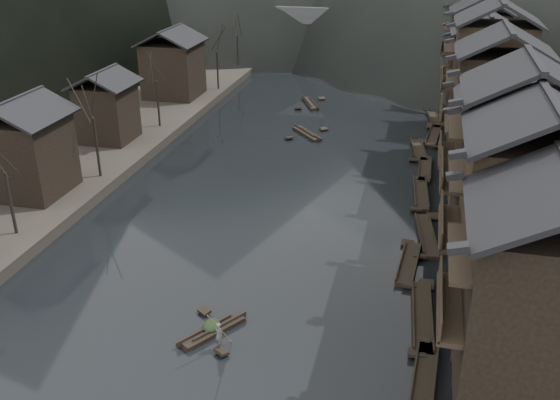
% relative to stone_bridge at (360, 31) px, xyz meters
% --- Properties ---
extents(water, '(300.00, 300.00, 0.00)m').
position_rel_stone_bridge_xyz_m(water, '(0.00, -72.00, -5.11)').
color(water, black).
rests_on(water, ground).
extents(left_bank, '(40.00, 200.00, 1.20)m').
position_rel_stone_bridge_xyz_m(left_bank, '(-35.00, -32.00, -4.51)').
color(left_bank, '#2D2823').
rests_on(left_bank, ground).
extents(stilt_houses, '(9.00, 67.60, 15.70)m').
position_rel_stone_bridge_xyz_m(stilt_houses, '(17.28, -53.02, 3.77)').
color(stilt_houses, black).
rests_on(stilt_houses, ground).
extents(left_houses, '(8.10, 53.20, 8.73)m').
position_rel_stone_bridge_xyz_m(left_houses, '(-20.50, -51.88, 0.55)').
color(left_houses, black).
rests_on(left_houses, left_bank).
extents(bare_trees, '(3.93, 73.69, 7.87)m').
position_rel_stone_bridge_xyz_m(bare_trees, '(-17.00, -48.44, 1.49)').
color(bare_trees, black).
rests_on(bare_trees, left_bank).
extents(moored_sampans, '(3.39, 62.22, 0.47)m').
position_rel_stone_bridge_xyz_m(moored_sampans, '(12.15, -51.12, -4.91)').
color(moored_sampans, black).
rests_on(moored_sampans, water).
extents(midriver_boats, '(5.67, 17.66, 0.45)m').
position_rel_stone_bridge_xyz_m(midriver_boats, '(-2.13, -32.71, -4.91)').
color(midriver_boats, black).
rests_on(midriver_boats, water).
extents(stone_bridge, '(40.00, 6.00, 9.00)m').
position_rel_stone_bridge_xyz_m(stone_bridge, '(0.00, 0.00, 0.00)').
color(stone_bridge, '#4C4C4F').
rests_on(stone_bridge, ground).
extents(hero_sampan, '(3.23, 4.41, 0.43)m').
position_rel_stone_bridge_xyz_m(hero_sampan, '(0.42, -76.11, -4.91)').
color(hero_sampan, black).
rests_on(hero_sampan, water).
extents(cargo_heap, '(1.04, 1.36, 0.62)m').
position_rel_stone_bridge_xyz_m(cargo_heap, '(0.30, -75.93, -4.36)').
color(cargo_heap, black).
rests_on(cargo_heap, hero_sampan).
extents(boatman, '(0.72, 0.65, 1.65)m').
position_rel_stone_bridge_xyz_m(boatman, '(1.32, -77.50, -3.85)').
color(boatman, slate).
rests_on(boatman, hero_sampan).
extents(bamboo_pole, '(0.78, 2.42, 3.71)m').
position_rel_stone_bridge_xyz_m(bamboo_pole, '(1.52, -77.50, -1.18)').
color(bamboo_pole, '#8C7A51').
rests_on(bamboo_pole, boatman).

